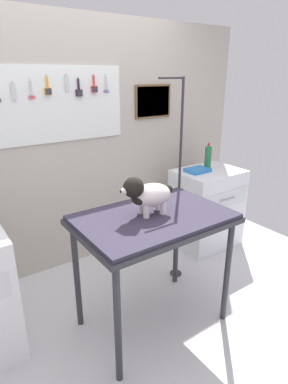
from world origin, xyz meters
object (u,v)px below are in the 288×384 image
Objects in this scene: grooming_table at (153,226)px; dog at (146,194)px; grooming_arm at (178,192)px; cabinet_right at (207,208)px; soda_bottle at (208,157)px.

dog is at bearing 139.79° from grooming_table.
grooming_arm is 4.60× the size of dog.
cabinet_right is (1.25, 0.63, -0.62)m from dog.
grooming_table is 1.24× the size of cabinet_right.
soda_bottle reaches higher than grooming_table.
grooming_arm is 2.09× the size of cabinet_right.
dog is 1.45m from soda_bottle.
grooming_arm is at bearing 30.43° from dog.
dog is (-0.04, 0.03, 0.24)m from grooming_table.
grooming_arm reaches higher than soda_bottle.
dog is at bearing -151.82° from soda_bottle.
grooming_arm is at bearing -153.76° from soda_bottle.
grooming_arm reaches higher than cabinet_right.
dog is 0.45× the size of cabinet_right.
cabinet_right is at bearing 26.60° from dog.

